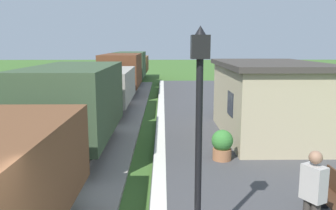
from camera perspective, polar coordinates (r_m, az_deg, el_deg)
The scene contains 6 objects.
freight_train at distance 21.58m, azimuth -8.61°, elevation 4.26°, with size 2.50×39.20×2.72m.
station_hut at distance 13.37m, azimuth 16.11°, elevation 0.92°, with size 3.50×5.80×2.78m.
bench_down_platform at distance 17.24m, azimuth 10.43°, elevation -0.02°, with size 0.42×1.50×0.91m.
person_waiting at distance 6.42m, azimuth 22.73°, elevation -13.63°, with size 0.39×0.45×1.71m.
potted_planter at distance 10.50m, azimuth 8.92°, elevation -6.43°, with size 0.64×0.64×0.92m.
lamp_post_near at distance 5.45m, azimuth 5.18°, elevation 0.76°, with size 0.28×0.28×3.70m.
Camera 1 is at (0.50, -2.68, 3.67)m, focal length 37.02 mm.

